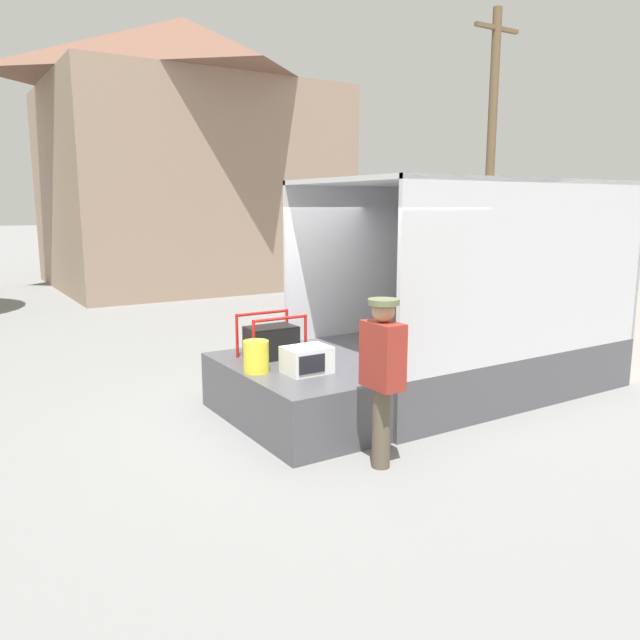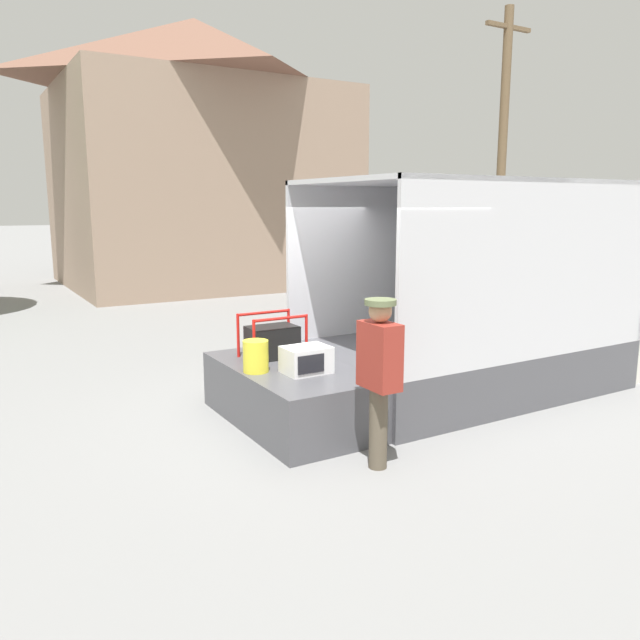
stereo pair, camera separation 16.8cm
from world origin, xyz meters
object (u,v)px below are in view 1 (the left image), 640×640
object	(u,v)px
microwave	(307,360)
utility_pole	(491,145)
worker_person	(382,366)
box_truck	(541,313)
orange_bucket	(256,357)
portable_generator	(273,341)

from	to	relation	value
microwave	utility_pole	xyz separation A→B (m)	(11.86, 8.53, 3.54)
microwave	worker_person	bearing A→B (deg)	-85.15
box_truck	orange_bucket	xyz separation A→B (m)	(-4.84, -0.03, -0.04)
worker_person	microwave	bearing A→B (deg)	94.85
portable_generator	orange_bucket	world-z (taller)	portable_generator
portable_generator	worker_person	size ratio (longest dim) A/B	0.44
box_truck	utility_pole	size ratio (longest dim) A/B	0.75
box_truck	microwave	bearing A→B (deg)	-175.35
portable_generator	utility_pole	size ratio (longest dim) A/B	0.09
microwave	orange_bucket	xyz separation A→B (m)	(-0.47, 0.32, 0.03)
box_truck	orange_bucket	bearing A→B (deg)	-179.64
box_truck	portable_generator	size ratio (longest dim) A/B	8.55
portable_generator	orange_bucket	distance (m)	0.70
microwave	portable_generator	world-z (taller)	portable_generator
worker_person	box_truck	bearing A→B (deg)	20.39
orange_bucket	microwave	bearing A→B (deg)	-34.80
worker_person	utility_pole	xyz separation A→B (m)	(11.76, 9.76, 3.35)
orange_bucket	portable_generator	bearing A→B (deg)	46.64
portable_generator	microwave	bearing A→B (deg)	-91.08
worker_person	portable_generator	bearing A→B (deg)	92.45
portable_generator	orange_bucket	xyz separation A→B (m)	(-0.48, -0.51, -0.02)
box_truck	worker_person	xyz separation A→B (m)	(-4.26, -1.59, 0.11)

